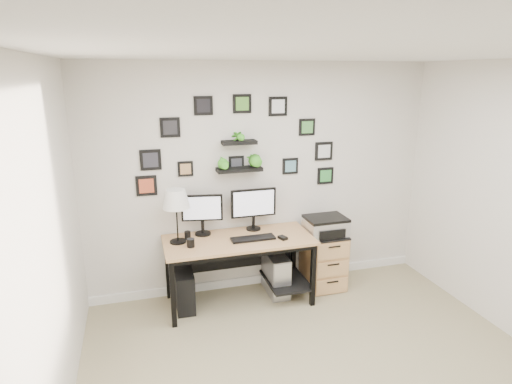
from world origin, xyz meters
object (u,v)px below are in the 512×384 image
object	(u,v)px
monitor_left	(202,212)
monitor_right	(254,206)
pc_tower_black	(184,289)
file_cabinet	(323,259)
desk	(241,248)
pc_tower_grey	(276,274)
mug	(191,243)
printer	(326,226)
table_lamp	(176,200)

from	to	relation	value
monitor_left	monitor_right	size ratio (longest dim) A/B	0.88
monitor_right	pc_tower_black	world-z (taller)	monitor_right
file_cabinet	desk	bearing A→B (deg)	-176.73
pc_tower_grey	file_cabinet	bearing A→B (deg)	1.49
file_cabinet	pc_tower_black	bearing A→B (deg)	-178.06
mug	printer	size ratio (longest dim) A/B	0.19
printer	mug	bearing A→B (deg)	-175.31
pc_tower_black	file_cabinet	xyz separation A→B (m)	(1.66, 0.06, 0.12)
table_lamp	pc_tower_black	world-z (taller)	table_lamp
desk	mug	size ratio (longest dim) A/B	17.99
printer	pc_tower_black	bearing A→B (deg)	-179.67
monitor_left	file_cabinet	size ratio (longest dim) A/B	0.68
mug	desk	bearing A→B (deg)	11.73
desk	pc_tower_grey	xyz separation A→B (m)	(0.42, 0.04, -0.39)
monitor_right	desk	bearing A→B (deg)	-135.41
monitor_right	printer	xyz separation A→B (m)	(0.81, -0.18, -0.26)
file_cabinet	printer	distance (m)	0.44
desk	mug	xyz separation A→B (m)	(-0.56, -0.12, 0.17)
mug	file_cabinet	xyz separation A→B (m)	(1.58, 0.17, -0.46)
monitor_left	table_lamp	distance (m)	0.38
monitor_right	pc_tower_grey	world-z (taller)	monitor_right
printer	desk	bearing A→B (deg)	-179.33
pc_tower_grey	file_cabinet	distance (m)	0.61
table_lamp	mug	bearing A→B (deg)	-55.67
pc_tower_grey	printer	distance (m)	0.80
pc_tower_black	file_cabinet	world-z (taller)	file_cabinet
monitor_right	pc_tower_grey	bearing A→B (deg)	-33.19
table_lamp	mug	size ratio (longest dim) A/B	6.49
table_lamp	monitor_left	bearing A→B (deg)	26.79
monitor_right	pc_tower_grey	size ratio (longest dim) A/B	1.07
desk	mug	distance (m)	0.60
monitor_right	mug	bearing A→B (deg)	-157.88
monitor_right	printer	size ratio (longest dim) A/B	1.12
table_lamp	mug	xyz separation A→B (m)	(0.11, -0.16, -0.42)
table_lamp	desk	bearing A→B (deg)	-4.02
table_lamp	printer	size ratio (longest dim) A/B	1.25
table_lamp	monitor_right	bearing A→B (deg)	9.35
desk	monitor_left	distance (m)	0.58
pc_tower_black	file_cabinet	bearing A→B (deg)	3.29
mug	table_lamp	bearing A→B (deg)	124.33
mug	file_cabinet	bearing A→B (deg)	6.31
desk	table_lamp	bearing A→B (deg)	175.98
monitor_left	desk	bearing A→B (deg)	-26.39
mug	pc_tower_grey	bearing A→B (deg)	9.22
monitor_right	pc_tower_grey	xyz separation A→B (m)	(0.23, -0.15, -0.80)
desk	file_cabinet	world-z (taller)	desk
monitor_left	mug	distance (m)	0.42
file_cabinet	printer	world-z (taller)	printer
desk	monitor_left	size ratio (longest dim) A/B	3.50
desk	monitor_left	bearing A→B (deg)	153.61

